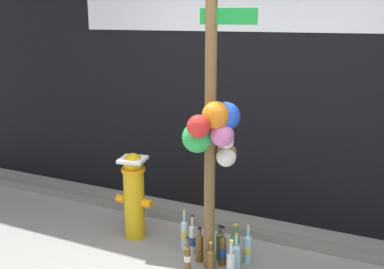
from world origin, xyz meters
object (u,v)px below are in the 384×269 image
(bottle_5, at_px, (236,256))
(bottle_6, at_px, (211,260))
(bottle_4, at_px, (235,248))
(bottle_9, at_px, (187,258))
(fire_hydrant, at_px, (134,194))
(bottle_8, at_px, (184,234))
(bottle_2, at_px, (192,239))
(bottle_10, at_px, (231,263))
(bottle_0, at_px, (248,248))
(memorial_post, at_px, (213,109))
(bottle_3, at_px, (222,250))
(bottle_7, at_px, (200,247))
(bottle_1, at_px, (220,245))

(bottle_5, relative_size, bottle_6, 1.24)
(bottle_4, xyz_separation_m, bottle_9, (-0.33, -0.28, -0.03))
(fire_hydrant, xyz_separation_m, bottle_8, (0.55, -0.02, -0.30))
(fire_hydrant, xyz_separation_m, bottle_2, (0.66, -0.07, -0.31))
(fire_hydrant, height_order, bottle_10, fire_hydrant)
(fire_hydrant, height_order, bottle_2, fire_hydrant)
(bottle_5, relative_size, bottle_10, 1.03)
(bottle_0, relative_size, bottle_9, 1.11)
(memorial_post, distance_m, bottle_2, 1.31)
(fire_hydrant, height_order, bottle_6, fire_hydrant)
(fire_hydrant, height_order, bottle_8, fire_hydrant)
(bottle_3, bearing_deg, bottle_7, -170.79)
(bottle_6, relative_size, bottle_9, 0.85)
(bottle_6, xyz_separation_m, bottle_10, (0.18, -0.00, 0.01))
(bottle_3, xyz_separation_m, bottle_5, (0.14, -0.04, -0.01))
(bottle_10, bearing_deg, bottle_5, 86.23)
(bottle_4, bearing_deg, bottle_10, -80.03)
(bottle_0, height_order, bottle_6, bottle_0)
(bottle_1, relative_size, bottle_2, 0.87)
(bottle_2, relative_size, bottle_8, 0.96)
(bottle_1, bearing_deg, bottle_9, -119.77)
(fire_hydrant, relative_size, bottle_0, 2.36)
(memorial_post, height_order, bottle_2, memorial_post)
(bottle_6, xyz_separation_m, bottle_9, (-0.18, -0.09, 0.02))
(bottle_6, distance_m, bottle_9, 0.20)
(bottle_0, relative_size, bottle_8, 0.92)
(bottle_6, bearing_deg, bottle_1, 92.06)
(memorial_post, distance_m, bottle_4, 1.28)
(bottle_0, distance_m, bottle_9, 0.55)
(bottle_1, distance_m, bottle_2, 0.27)
(fire_hydrant, relative_size, bottle_3, 2.37)
(bottle_9, xyz_separation_m, bottle_10, (0.36, 0.09, -0.00))
(bottle_8, bearing_deg, bottle_3, -14.90)
(memorial_post, xyz_separation_m, bottle_4, (0.16, 0.16, -1.26))
(bottle_1, xyz_separation_m, bottle_9, (-0.17, -0.30, -0.01))
(bottle_4, height_order, bottle_5, bottle_4)
(bottle_0, relative_size, bottle_6, 1.31)
(memorial_post, xyz_separation_m, bottle_1, (0.00, 0.18, -1.28))
(bottle_7, height_order, bottle_8, bottle_8)
(bottle_3, bearing_deg, bottle_6, -108.36)
(bottle_0, relative_size, bottle_7, 1.12)
(memorial_post, xyz_separation_m, bottle_8, (-0.37, 0.22, -1.26))
(bottle_8, bearing_deg, bottle_4, -7.10)
(bottle_0, bearing_deg, bottle_8, -178.64)
(bottle_0, height_order, bottle_3, bottle_0)
(bottle_6, bearing_deg, bottle_9, -154.52)
(bottle_2, bearing_deg, memorial_post, -33.51)
(bottle_6, relative_size, bottle_8, 0.70)
(bottle_2, distance_m, bottle_4, 0.42)
(bottle_1, relative_size, bottle_3, 0.91)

